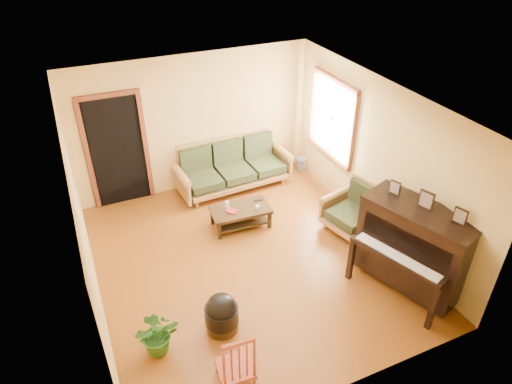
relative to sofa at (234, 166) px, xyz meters
name	(u,v)px	position (x,y,z in m)	size (l,w,h in m)	color
floor	(248,260)	(-0.60, -2.09, -0.47)	(5.00, 5.00, 0.00)	#64310D
doorway	(118,152)	(-2.05, 0.39, 0.55)	(1.08, 0.16, 2.05)	black
window	(333,118)	(1.61, -0.79, 1.03)	(0.12, 1.36, 1.46)	white
sofa	(234,166)	(0.00, 0.00, 0.00)	(2.20, 0.92, 0.94)	olive
coffee_table	(241,217)	(-0.37, -1.22, -0.29)	(1.01, 0.55, 0.37)	black
armchair	(353,210)	(1.28, -2.12, -0.03)	(0.84, 0.88, 0.88)	olive
piano	(413,249)	(1.31, -3.52, 0.20)	(0.90, 1.52, 1.35)	black
footstool	(222,317)	(-1.45, -3.20, -0.26)	(0.45, 0.45, 0.43)	black
red_chair	(235,356)	(-1.57, -3.99, -0.03)	(0.41, 0.45, 0.88)	maroon
leaning_frame	(283,156)	(1.23, 0.33, -0.21)	(0.40, 0.09, 0.53)	#B9873D
ceramic_crock	(301,164)	(1.54, 0.10, -0.35)	(0.20, 0.20, 0.25)	#304792
potted_plant	(158,333)	(-2.29, -3.20, -0.17)	(0.54, 0.47, 0.60)	#235719
book	(230,213)	(-0.59, -1.29, -0.09)	(0.15, 0.20, 0.02)	#A81620
candle	(227,204)	(-0.56, -1.09, -0.05)	(0.07, 0.07, 0.11)	white
glass_jar	(258,207)	(-0.10, -1.34, -0.08)	(0.08, 0.08, 0.05)	white
remote	(258,200)	(0.00, -1.12, -0.10)	(0.16, 0.04, 0.02)	black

